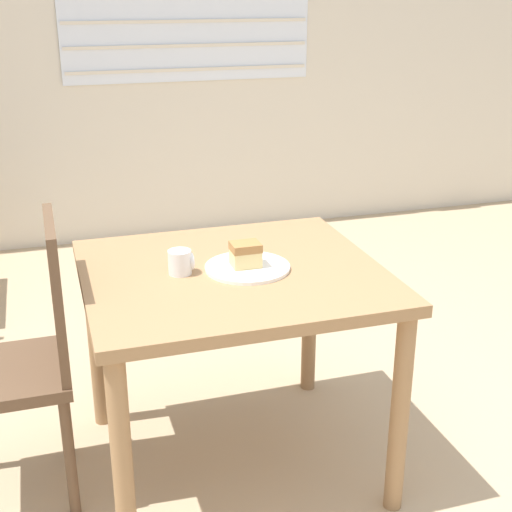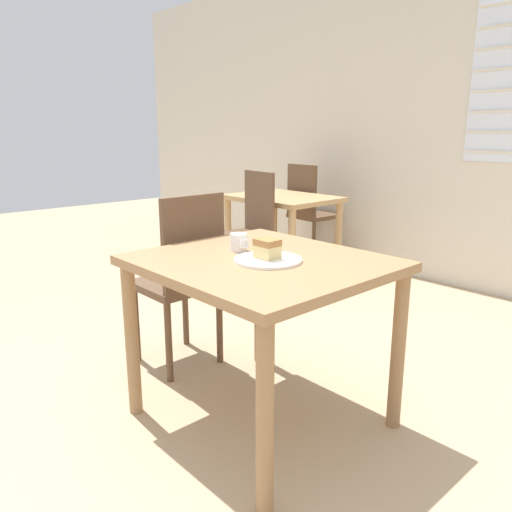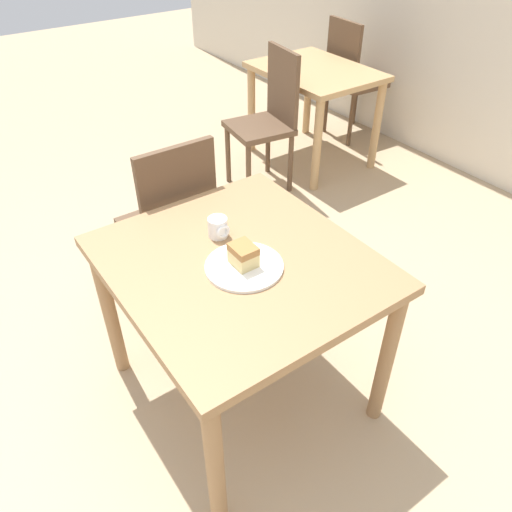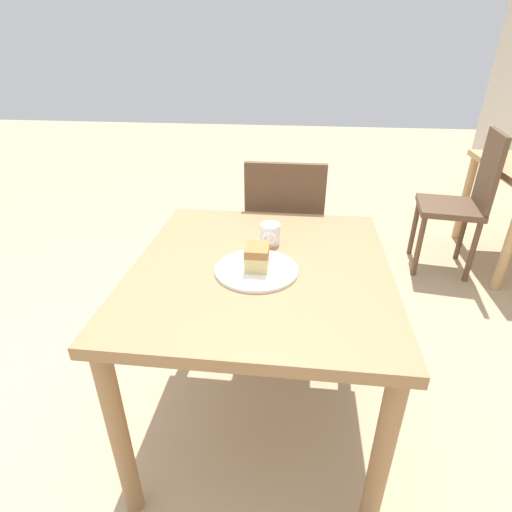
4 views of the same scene
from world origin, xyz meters
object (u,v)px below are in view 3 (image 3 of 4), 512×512
Objects in this scene: chair_near_window at (172,223)px; chair_far_corner at (268,117)px; dining_table_far at (314,85)px; chair_far_opposite at (351,76)px; cake_slice at (243,255)px; coffee_mug at (218,228)px; dining_table_near at (240,282)px; plate at (244,266)px.

chair_near_window and chair_far_corner have the same top height.
chair_far_opposite is (-0.15, 0.53, -0.08)m from dining_table_far.
dining_table_far is 0.94× the size of chair_near_window.
dining_table_far is 2.38m from cake_slice.
dining_table_far is 0.55m from chair_far_opposite.
chair_far_corner reaches higher than dining_table_far.
cake_slice reaches higher than dining_table_far.
chair_near_window reaches higher than dining_table_far.
dining_table_far is at bearing 129.61° from coffee_mug.
dining_table_far is 1.90m from chair_near_window.
coffee_mug reaches higher than dining_table_near.
chair_near_window is at bearing 176.05° from coffee_mug.
chair_far_opposite is at bearing 127.53° from dining_table_near.
chair_far_opposite is (-1.06, 2.20, 0.00)m from chair_near_window.
chair_far_opposite is at bearing 128.08° from cake_slice.
dining_table_near is 0.22m from coffee_mug.
dining_table_far is 0.94× the size of chair_far_corner.
chair_far_opposite is at bearing 113.06° from chair_far_corner.
coffee_mug is at bearing -50.39° from dining_table_far.
chair_near_window is 11.70× the size of coffee_mug.
dining_table_far is at bearing 132.50° from dining_table_near.
chair_far_corner is 1.10m from chair_far_opposite.
chair_far_corner reaches higher than plate.
chair_far_corner is at bearing -146.01° from chair_near_window.
chair_near_window reaches higher than plate.
plate is at bearing -7.32° from coffee_mug.
plate is at bearing 131.83° from chair_far_opposite.
chair_near_window is (0.91, -1.67, -0.08)m from dining_table_far.
chair_near_window and chair_far_opposite have the same top height.
coffee_mug is at bearing 174.26° from dining_table_near.
dining_table_near is at bearing 167.61° from cake_slice.
chair_far_opposite reaches higher than dining_table_far.
chair_far_opposite is at bearing -154.27° from chair_near_window.
chair_far_corner is at bearing 140.93° from cake_slice.
coffee_mug is (1.27, -1.18, 0.27)m from chair_far_corner.
dining_table_near is 0.12m from plate.
cake_slice is 1.15× the size of coffee_mug.
dining_table_far is 10.99× the size of coffee_mug.
chair_near_window is 0.57m from coffee_mug.
dining_table_far is at bearing 109.58° from chair_far_opposite.
plate is (1.49, -1.20, 0.24)m from chair_far_corner.
chair_near_window is (-0.67, 0.05, -0.12)m from dining_table_near.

